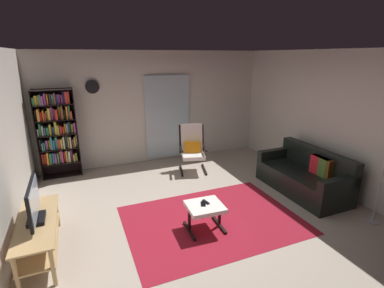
{
  "coord_description": "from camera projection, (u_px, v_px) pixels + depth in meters",
  "views": [
    {
      "loc": [
        -1.77,
        -3.68,
        2.49
      ],
      "look_at": [
        0.06,
        0.72,
        1.01
      ],
      "focal_mm": 26.81,
      "sensor_mm": 36.0,
      "label": 1
    }
  ],
  "objects": [
    {
      "name": "bookshelf_near_tv",
      "position": [
        57.0,
        131.0,
        5.92
      ],
      "size": [
        0.78,
        0.3,
        1.85
      ],
      "color": "black",
      "rests_on": "ground"
    },
    {
      "name": "wall_back",
      "position": [
        155.0,
        108.0,
        6.8
      ],
      "size": [
        5.6,
        0.06,
        2.6
      ],
      "primitive_type": "cube",
      "color": "beige",
      "rests_on": "ground"
    },
    {
      "name": "wall_right",
      "position": [
        341.0,
        123.0,
        5.23
      ],
      "size": [
        0.06,
        6.0,
        2.6
      ],
      "primitive_type": "cube",
      "color": "beige",
      "rests_on": "ground"
    },
    {
      "name": "lounge_armchair",
      "position": [
        192.0,
        147.0,
        6.39
      ],
      "size": [
        0.71,
        0.78,
        1.02
      ],
      "color": "black",
      "rests_on": "ground"
    },
    {
      "name": "area_rug",
      "position": [
        212.0,
        220.0,
        4.52
      ],
      "size": [
        2.67,
        1.94,
        0.01
      ],
      "primitive_type": "cube",
      "color": "maroon",
      "rests_on": "ground"
    },
    {
      "name": "glass_door_panel",
      "position": [
        168.0,
        117.0,
        6.92
      ],
      "size": [
        1.1,
        0.01,
        2.0
      ],
      "primitive_type": "cube",
      "color": "silver"
    },
    {
      "name": "ground_plane",
      "position": [
        206.0,
        216.0,
        4.63
      ],
      "size": [
        7.02,
        7.02,
        0.0
      ],
      "primitive_type": "plane",
      "color": "#B1A18F"
    },
    {
      "name": "ottoman",
      "position": [
        205.0,
        209.0,
        4.19
      ],
      "size": [
        0.55,
        0.51,
        0.4
      ],
      "color": "white",
      "rests_on": "ground"
    },
    {
      "name": "cell_phone",
      "position": [
        203.0,
        204.0,
        4.18
      ],
      "size": [
        0.12,
        0.16,
        0.01
      ],
      "primitive_type": "cube",
      "rotation": [
        0.0,
        0.0,
        -0.39
      ],
      "color": "black",
      "rests_on": "ottoman"
    },
    {
      "name": "tv_stand",
      "position": [
        39.0,
        232.0,
        3.65
      ],
      "size": [
        0.45,
        1.37,
        0.51
      ],
      "color": "tan",
      "rests_on": "ground"
    },
    {
      "name": "wall_clock",
      "position": [
        92.0,
        87.0,
        6.07
      ],
      "size": [
        0.29,
        0.03,
        0.29
      ],
      "color": "silver"
    },
    {
      "name": "television",
      "position": [
        34.0,
        204.0,
        3.52
      ],
      "size": [
        0.2,
        0.8,
        0.51
      ],
      "color": "black",
      "rests_on": "tv_stand"
    },
    {
      "name": "leather_sofa",
      "position": [
        305.0,
        176.0,
        5.4
      ],
      "size": [
        0.83,
        1.75,
        0.81
      ],
      "color": "black",
      "rests_on": "ground"
    },
    {
      "name": "tv_remote",
      "position": [
        206.0,
        202.0,
        4.23
      ],
      "size": [
        0.06,
        0.15,
        0.02
      ],
      "primitive_type": "cube",
      "rotation": [
        0.0,
        0.0,
        0.18
      ],
      "color": "black",
      "rests_on": "ottoman"
    }
  ]
}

